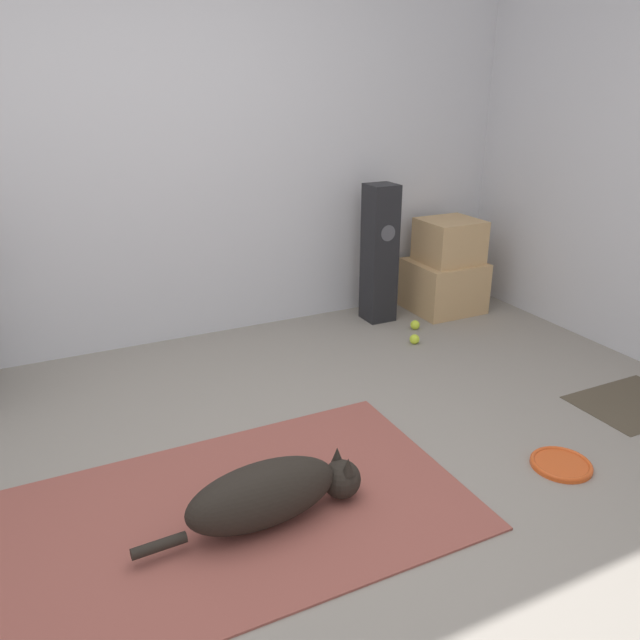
{
  "coord_description": "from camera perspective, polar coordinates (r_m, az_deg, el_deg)",
  "views": [
    {
      "loc": [
        -0.78,
        -1.87,
        1.66
      ],
      "look_at": [
        0.58,
        0.92,
        0.45
      ],
      "focal_mm": 35.0,
      "sensor_mm": 36.0,
      "label": 1
    }
  ],
  "objects": [
    {
      "name": "frisbee",
      "position": [
        3.12,
        21.19,
        -12.18
      ],
      "size": [
        0.27,
        0.27,
        0.03
      ],
      "color": "#DB511E",
      "rests_on": "ground_plane"
    },
    {
      "name": "wall_back",
      "position": [
        4.06,
        -15.38,
        15.17
      ],
      "size": [
        8.0,
        0.06,
        2.55
      ],
      "color": "silver",
      "rests_on": "ground_plane"
    },
    {
      "name": "dog",
      "position": [
        2.54,
        -4.5,
        -15.52
      ],
      "size": [
        0.95,
        0.25,
        0.27
      ],
      "color": "black",
      "rests_on": "area_rug"
    },
    {
      "name": "area_rug",
      "position": [
        2.67,
        -8.45,
        -17.21
      ],
      "size": [
        1.96,
        1.15,
        0.01
      ],
      "color": "#934C42",
      "rests_on": "ground_plane"
    },
    {
      "name": "door_mat",
      "position": [
        3.83,
        26.76,
        -6.8
      ],
      "size": [
        0.62,
        0.46,
        0.01
      ],
      "color": "#4C4233",
      "rests_on": "ground_plane"
    },
    {
      "name": "tennis_ball_by_boxes",
      "position": [
        4.43,
        8.68,
        -0.44
      ],
      "size": [
        0.07,
        0.07,
        0.07
      ],
      "color": "#C6E033",
      "rests_on": "ground_plane"
    },
    {
      "name": "tennis_ball_near_speaker",
      "position": [
        4.19,
        8.64,
        -1.74
      ],
      "size": [
        0.07,
        0.07,
        0.07
      ],
      "color": "#C6E033",
      "rests_on": "ground_plane"
    },
    {
      "name": "cardboard_box_upper",
      "position": [
        4.72,
        11.75,
        7.1
      ],
      "size": [
        0.41,
        0.39,
        0.31
      ],
      "color": "tan",
      "rests_on": "cardboard_box_lower"
    },
    {
      "name": "floor_speaker",
      "position": [
        4.46,
        5.46,
        6.04
      ],
      "size": [
        0.2,
        0.21,
        0.98
      ],
      "color": "black",
      "rests_on": "ground_plane"
    },
    {
      "name": "cardboard_box_lower",
      "position": [
        4.81,
        11.24,
        3.11
      ],
      "size": [
        0.51,
        0.47,
        0.38
      ],
      "color": "tan",
      "rests_on": "ground_plane"
    },
    {
      "name": "ground_plane",
      "position": [
        2.62,
        -2.69,
        -18.06
      ],
      "size": [
        12.0,
        12.0,
        0.0
      ],
      "primitive_type": "plane",
      "color": "gray"
    }
  ]
}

